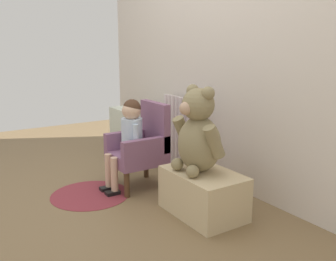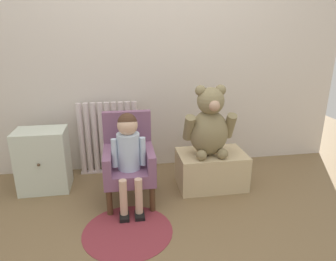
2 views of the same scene
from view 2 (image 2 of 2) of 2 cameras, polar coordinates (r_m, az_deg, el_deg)
ground_plane at (r=2.18m, az=-0.19°, el=-18.15°), size 6.00×6.00×0.00m
back_wall at (r=2.83m, az=-3.83°, el=16.40°), size 3.80×0.05×2.40m
radiator at (r=2.86m, az=-11.22°, el=-1.48°), size 0.56×0.05×0.69m
small_dresser at (r=2.74m, az=-22.64°, el=-5.24°), size 0.40×0.31×0.53m
child_armchair at (r=2.39m, az=-7.49°, el=-5.48°), size 0.38×0.41×0.69m
child_figure at (r=2.23m, az=-7.53°, el=-3.26°), size 0.25×0.35×0.74m
low_bench at (r=2.66m, az=8.18°, el=-7.32°), size 0.57×0.38×0.31m
large_teddy_bear at (r=2.48m, az=7.88°, el=1.04°), size 0.43×0.30×0.59m
floor_rug at (r=2.17m, az=-7.67°, el=-18.46°), size 0.61×0.61×0.01m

